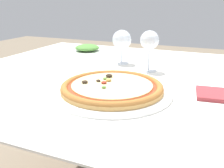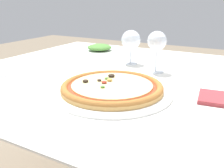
{
  "view_description": "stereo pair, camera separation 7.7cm",
  "coord_description": "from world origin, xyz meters",
  "views": [
    {
      "loc": [
        0.23,
        -0.87,
        1.04
      ],
      "look_at": [
        -0.05,
        -0.2,
        0.79
      ],
      "focal_mm": 40.0,
      "sensor_mm": 36.0,
      "label": 1
    },
    {
      "loc": [
        0.3,
        -0.84,
        1.04
      ],
      "look_at": [
        -0.05,
        -0.2,
        0.79
      ],
      "focal_mm": 40.0,
      "sensor_mm": 36.0,
      "label": 2
    }
  ],
  "objects": [
    {
      "name": "pizza_plate",
      "position": [
        -0.05,
        -0.2,
        0.77
      ],
      "size": [
        0.37,
        0.37,
        0.04
      ],
      "color": "white",
      "rests_on": "dining_table"
    },
    {
      "name": "dining_table",
      "position": [
        0.0,
        0.0,
        0.68
      ],
      "size": [
        1.48,
        1.1,
        0.76
      ],
      "color": "brown",
      "rests_on": "ground_plane"
    },
    {
      "name": "wine_glass_far_left",
      "position": [
        -0.01,
        0.09,
        0.88
      ],
      "size": [
        0.07,
        0.07,
        0.16
      ],
      "color": "silver",
      "rests_on": "dining_table"
    },
    {
      "name": "napkin_folded",
      "position": [
        0.27,
        -0.1,
        0.76
      ],
      "size": [
        0.16,
        0.13,
        0.01
      ],
      "color": "#933338",
      "rests_on": "dining_table"
    },
    {
      "name": "side_plate",
      "position": [
        -0.42,
        0.32,
        0.78
      ],
      "size": [
        0.23,
        0.23,
        0.04
      ],
      "color": "white",
      "rests_on": "dining_table"
    },
    {
      "name": "wine_glass_far_right",
      "position": [
        -0.16,
        0.16,
        0.86
      ],
      "size": [
        0.08,
        0.08,
        0.15
      ],
      "color": "silver",
      "rests_on": "dining_table"
    }
  ]
}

